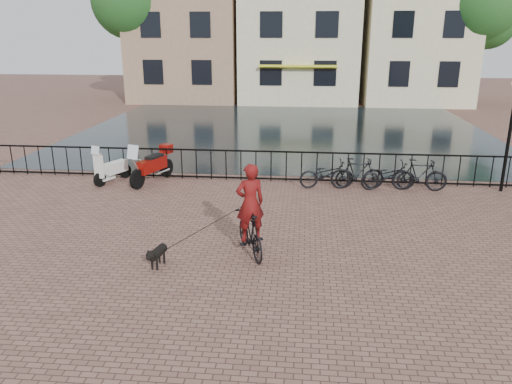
# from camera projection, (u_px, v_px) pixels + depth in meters

# --- Properties ---
(ground) EXTENTS (100.00, 100.00, 0.00)m
(ground) POSITION_uv_depth(u_px,v_px,m) (240.00, 306.00, 8.98)
(ground) COLOR brown
(ground) RESTS_ON ground
(canal_water) EXTENTS (20.00, 20.00, 0.00)m
(canal_water) POSITION_uv_depth(u_px,v_px,m) (284.00, 129.00, 25.38)
(canal_water) COLOR black
(canal_water) RESTS_ON ground
(railing) EXTENTS (20.00, 0.05, 1.02)m
(railing) POSITION_uv_depth(u_px,v_px,m) (271.00, 166.00, 16.41)
(railing) COLOR black
(railing) RESTS_ON ground
(canal_house_left) EXTENTS (7.50, 9.00, 12.80)m
(canal_house_left) POSITION_uv_depth(u_px,v_px,m) (190.00, 8.00, 36.18)
(canal_house_left) COLOR #8C6F51
(canal_house_left) RESTS_ON ground
(canal_house_mid) EXTENTS (8.00, 9.50, 11.80)m
(canal_house_mid) POSITION_uv_depth(u_px,v_px,m) (300.00, 15.00, 35.57)
(canal_house_mid) COLOR beige
(canal_house_mid) RESTS_ON ground
(canal_house_right) EXTENTS (7.00, 9.00, 13.30)m
(canal_house_right) POSITION_uv_depth(u_px,v_px,m) (416.00, 3.00, 34.59)
(canal_house_right) COLOR beige
(canal_house_right) RESTS_ON ground
(tree_far_left) EXTENTS (5.04, 5.04, 9.27)m
(tree_far_left) POSITION_uv_depth(u_px,v_px,m) (129.00, 1.00, 33.57)
(tree_far_left) COLOR black
(tree_far_left) RESTS_ON ground
(tree_far_right) EXTENTS (4.76, 4.76, 8.76)m
(tree_far_right) POSITION_uv_depth(u_px,v_px,m) (482.00, 5.00, 31.51)
(tree_far_right) COLOR black
(tree_far_right) RESTS_ON ground
(cyclist) EXTENTS (1.16, 1.82, 2.42)m
(cyclist) POSITION_uv_depth(u_px,v_px,m) (250.00, 215.00, 10.81)
(cyclist) COLOR black
(cyclist) RESTS_ON ground
(dog) EXTENTS (0.37, 0.78, 0.50)m
(dog) POSITION_uv_depth(u_px,v_px,m) (158.00, 255.00, 10.43)
(dog) COLOR black
(dog) RESTS_ON ground
(motorcycle) EXTENTS (1.16, 2.08, 1.46)m
(motorcycle) POSITION_uv_depth(u_px,v_px,m) (152.00, 161.00, 16.16)
(motorcycle) COLOR maroon
(motorcycle) RESTS_ON ground
(scooter) EXTENTS (0.97, 1.51, 1.36)m
(scooter) POSITION_uv_depth(u_px,v_px,m) (112.00, 162.00, 16.24)
(scooter) COLOR white
(scooter) RESTS_ON ground
(parked_bike_0) EXTENTS (1.79, 0.86, 0.90)m
(parked_bike_0) POSITION_uv_depth(u_px,v_px,m) (327.00, 174.00, 15.69)
(parked_bike_0) COLOR black
(parked_bike_0) RESTS_ON ground
(parked_bike_1) EXTENTS (1.70, 0.60, 1.00)m
(parked_bike_1) POSITION_uv_depth(u_px,v_px,m) (357.00, 173.00, 15.58)
(parked_bike_1) COLOR black
(parked_bike_1) RESTS_ON ground
(parked_bike_2) EXTENTS (1.79, 0.86, 0.90)m
(parked_bike_2) POSITION_uv_depth(u_px,v_px,m) (388.00, 176.00, 15.51)
(parked_bike_2) COLOR black
(parked_bike_2) RESTS_ON ground
(parked_bike_3) EXTENTS (1.69, 0.55, 1.00)m
(parked_bike_3) POSITION_uv_depth(u_px,v_px,m) (420.00, 175.00, 15.41)
(parked_bike_3) COLOR black
(parked_bike_3) RESTS_ON ground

